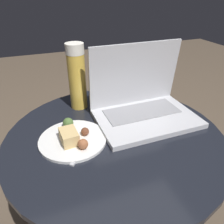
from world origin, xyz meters
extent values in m
cylinder|color=black|center=(0.00, 0.00, 0.25)|extent=(0.07, 0.07, 0.48)
cylinder|color=black|center=(0.00, 0.00, 0.50)|extent=(0.71, 0.71, 0.02)
cube|color=silver|center=(0.14, 0.04, 0.52)|extent=(0.35, 0.24, 0.02)
cube|color=gray|center=(0.14, 0.07, 0.53)|extent=(0.27, 0.11, 0.00)
cube|color=silver|center=(0.14, 0.14, 0.65)|extent=(0.35, 0.03, 0.24)
cube|color=#19234C|center=(0.14, 0.14, 0.65)|extent=(0.32, 0.02, 0.21)
cylinder|color=gold|center=(-0.06, 0.22, 0.62)|extent=(0.07, 0.07, 0.21)
cylinder|color=white|center=(-0.06, 0.22, 0.74)|extent=(0.07, 0.07, 0.04)
cylinder|color=white|center=(-0.14, 0.01, 0.52)|extent=(0.21, 0.21, 0.01)
cube|color=#DBB775|center=(-0.15, 0.00, 0.54)|extent=(0.05, 0.07, 0.04)
sphere|color=#4C6B33|center=(-0.14, 0.08, 0.54)|extent=(0.04, 0.04, 0.04)
sphere|color=brown|center=(-0.09, 0.02, 0.53)|extent=(0.03, 0.03, 0.03)
sphere|color=#9E5B38|center=(-0.12, -0.05, 0.54)|extent=(0.03, 0.03, 0.03)
cube|color=#B2B2B7|center=(-0.12, -0.04, 0.51)|extent=(0.10, 0.11, 0.00)
cube|color=#B2B2B7|center=(-0.05, 0.03, 0.51)|extent=(0.06, 0.06, 0.00)
camera|label=1|loc=(-0.22, -0.54, 0.94)|focal=35.00mm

